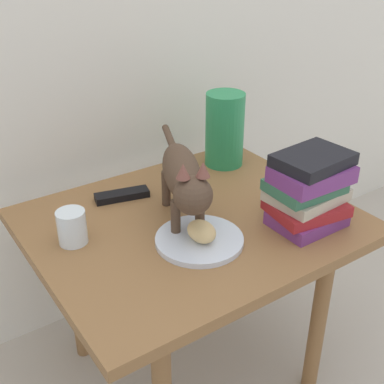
% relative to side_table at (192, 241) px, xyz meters
% --- Properties ---
extents(ground_plane, '(6.00, 6.00, 0.00)m').
position_rel_side_table_xyz_m(ground_plane, '(0.00, 0.00, -0.48)').
color(ground_plane, '#B2A899').
extents(side_table, '(0.81, 0.67, 0.54)m').
position_rel_side_table_xyz_m(side_table, '(0.00, 0.00, 0.00)').
color(side_table, olive).
rests_on(side_table, ground).
extents(plate, '(0.21, 0.21, 0.01)m').
position_rel_side_table_xyz_m(plate, '(-0.05, -0.10, 0.08)').
color(plate, silver).
rests_on(plate, side_table).
extents(bread_roll, '(0.07, 0.08, 0.05)m').
position_rel_side_table_xyz_m(bread_roll, '(-0.05, -0.11, 0.11)').
color(bread_roll, '#E0BC7A').
rests_on(bread_roll, plate).
extents(cat, '(0.23, 0.45, 0.23)m').
position_rel_side_table_xyz_m(cat, '(-0.03, -0.01, 0.20)').
color(cat, '#4C3828').
rests_on(cat, side_table).
extents(book_stack, '(0.20, 0.17, 0.19)m').
position_rel_side_table_xyz_m(book_stack, '(0.23, -0.18, 0.16)').
color(book_stack, '#72337A').
rests_on(book_stack, side_table).
extents(green_vase, '(0.12, 0.12, 0.23)m').
position_rel_side_table_xyz_m(green_vase, '(0.27, 0.22, 0.18)').
color(green_vase, '#288C51').
rests_on(green_vase, side_table).
extents(candle_jar, '(0.07, 0.07, 0.08)m').
position_rel_side_table_xyz_m(candle_jar, '(-0.30, 0.07, 0.11)').
color(candle_jar, silver).
rests_on(candle_jar, side_table).
extents(tv_remote, '(0.16, 0.08, 0.02)m').
position_rel_side_table_xyz_m(tv_remote, '(-0.10, 0.20, 0.08)').
color(tv_remote, black).
rests_on(tv_remote, side_table).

